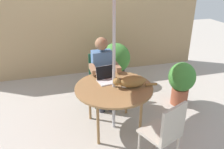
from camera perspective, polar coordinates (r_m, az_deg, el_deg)
The scene contains 10 objects.
ground_plane at distance 3.73m, azimuth 0.42°, elevation -12.80°, with size 14.00×14.00×0.00m, color #ADA399.
fence_back at distance 5.33m, azimuth -6.25°, elevation 9.51°, with size 5.42×0.08×1.77m, color tan.
patio_table at distance 3.36m, azimuth 0.46°, elevation -3.80°, with size 1.14×1.14×0.72m.
chair_occupied at distance 4.16m, azimuth -2.76°, elevation 0.09°, with size 0.40×0.40×0.91m.
chair_empty at distance 2.86m, azimuth 13.15°, elevation -13.26°, with size 0.52×0.52×0.91m.
person_seated at distance 3.95m, azimuth -2.29°, elevation 1.38°, with size 0.48×0.48×1.25m.
laptop at distance 3.50m, azimuth -1.29°, elevation -0.55°, with size 0.33×0.29×0.21m.
cat at distance 3.31m, azimuth 4.61°, elevation -1.81°, with size 0.65×0.22×0.17m.
potted_plant_near_fence at distance 4.84m, azimuth 0.91°, elevation 3.36°, with size 0.61×0.61×0.89m.
potted_plant_by_chair at distance 4.26m, azimuth 16.85°, elevation -1.47°, with size 0.47×0.47×0.80m.
Camera 1 is at (-0.82, -2.84, 2.27)m, focal length 36.87 mm.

